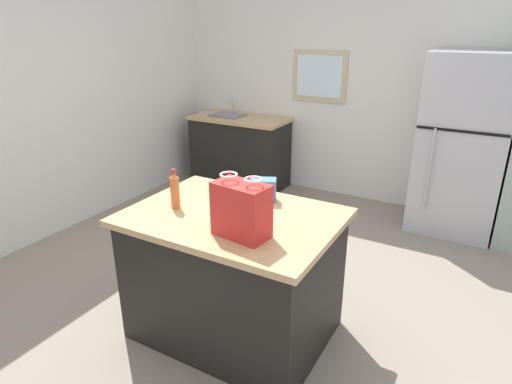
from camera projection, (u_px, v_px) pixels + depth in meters
ground at (252, 303)px, 3.39m from camera, size 6.27×6.27×0.00m
back_wall at (365, 83)px, 5.01m from camera, size 4.85×0.13×2.75m
left_wall at (24, 99)px, 4.01m from camera, size 0.10×5.22×2.75m
kitchen_island at (234, 274)px, 2.93m from camera, size 1.33×0.97×0.90m
refrigerator at (462, 146)px, 4.32m from camera, size 0.80×0.72×1.79m
sink_counter at (240, 150)px, 5.72m from camera, size 1.25×0.62×1.09m
shopping_bag at (241, 210)px, 2.44m from camera, size 0.34×0.21×0.36m
small_box at (263, 190)px, 2.95m from camera, size 0.20×0.17×0.16m
bottle at (175, 191)px, 2.83m from camera, size 0.06×0.06×0.27m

